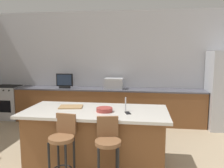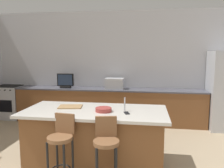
{
  "view_description": "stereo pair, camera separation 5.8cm",
  "coord_description": "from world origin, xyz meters",
  "px_view_note": "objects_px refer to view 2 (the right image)",
  "views": [
    {
      "loc": [
        0.84,
        -1.67,
        1.83
      ],
      "look_at": [
        0.21,
        2.87,
        1.21
      ],
      "focal_mm": 36.4,
      "sensor_mm": 36.0,
      "label": 1
    },
    {
      "loc": [
        0.9,
        -1.66,
        1.83
      ],
      "look_at": [
        0.21,
        2.87,
        1.21
      ],
      "focal_mm": 36.4,
      "sensor_mm": 36.0,
      "label": 2
    }
  ],
  "objects_px": {
    "kitchen_island": "(95,137)",
    "cutting_board": "(70,107)",
    "fruit_bowl": "(104,110)",
    "tv_monitor": "(65,81)",
    "microwave": "(115,84)",
    "tv_remote": "(100,110)",
    "bar_stool_left": "(61,144)",
    "cell_phone": "(127,113)",
    "range_oven": "(10,102)",
    "bar_stool_right": "(106,148)"
  },
  "relations": [
    {
      "from": "range_oven",
      "to": "cell_phone",
      "type": "bearing_deg",
      "value": -34.97
    },
    {
      "from": "cell_phone",
      "to": "tv_remote",
      "type": "height_order",
      "value": "tv_remote"
    },
    {
      "from": "microwave",
      "to": "tv_remote",
      "type": "height_order",
      "value": "microwave"
    },
    {
      "from": "bar_stool_left",
      "to": "bar_stool_right",
      "type": "relative_size",
      "value": 1.01
    },
    {
      "from": "range_oven",
      "to": "bar_stool_right",
      "type": "bearing_deg",
      "value": -42.3
    },
    {
      "from": "bar_stool_right",
      "to": "fruit_bowl",
      "type": "relative_size",
      "value": 3.94
    },
    {
      "from": "bar_stool_left",
      "to": "microwave",
      "type": "bearing_deg",
      "value": 92.04
    },
    {
      "from": "cutting_board",
      "to": "bar_stool_left",
      "type": "bearing_deg",
      "value": -80.56
    },
    {
      "from": "kitchen_island",
      "to": "tv_remote",
      "type": "xyz_separation_m",
      "value": [
        0.08,
        -0.01,
        0.47
      ]
    },
    {
      "from": "cell_phone",
      "to": "cutting_board",
      "type": "distance_m",
      "value": 1.0
    },
    {
      "from": "bar_stool_left",
      "to": "range_oven",
      "type": "bearing_deg",
      "value": 139.89
    },
    {
      "from": "kitchen_island",
      "to": "microwave",
      "type": "height_order",
      "value": "microwave"
    },
    {
      "from": "cutting_board",
      "to": "fruit_bowl",
      "type": "bearing_deg",
      "value": -18.47
    },
    {
      "from": "bar_stool_left",
      "to": "cell_phone",
      "type": "xyz_separation_m",
      "value": [
        0.85,
        0.52,
        0.33
      ]
    },
    {
      "from": "fruit_bowl",
      "to": "cutting_board",
      "type": "distance_m",
      "value": 0.64
    },
    {
      "from": "cell_phone",
      "to": "bar_stool_right",
      "type": "bearing_deg",
      "value": -129.55
    },
    {
      "from": "microwave",
      "to": "bar_stool_left",
      "type": "xyz_separation_m",
      "value": [
        -0.31,
        -3.01,
        -0.44
      ]
    },
    {
      "from": "range_oven",
      "to": "fruit_bowl",
      "type": "xyz_separation_m",
      "value": [
        3.18,
        -2.44,
        0.5
      ]
    },
    {
      "from": "range_oven",
      "to": "microwave",
      "type": "relative_size",
      "value": 1.94
    },
    {
      "from": "tv_monitor",
      "to": "tv_remote",
      "type": "distance_m",
      "value": 2.72
    },
    {
      "from": "cell_phone",
      "to": "range_oven",
      "type": "bearing_deg",
      "value": 127.1
    },
    {
      "from": "fruit_bowl",
      "to": "tv_remote",
      "type": "xyz_separation_m",
      "value": [
        -0.07,
        0.07,
        -0.02
      ]
    },
    {
      "from": "kitchen_island",
      "to": "tv_monitor",
      "type": "xyz_separation_m",
      "value": [
        -1.34,
        2.31,
        0.61
      ]
    },
    {
      "from": "range_oven",
      "to": "tv_monitor",
      "type": "xyz_separation_m",
      "value": [
        1.69,
        -0.05,
        0.63
      ]
    },
    {
      "from": "cell_phone",
      "to": "tv_remote",
      "type": "xyz_separation_m",
      "value": [
        -0.44,
        0.11,
        0.01
      ]
    },
    {
      "from": "microwave",
      "to": "cell_phone",
      "type": "xyz_separation_m",
      "value": [
        0.54,
        -2.48,
        -0.11
      ]
    },
    {
      "from": "tv_monitor",
      "to": "tv_remote",
      "type": "height_order",
      "value": "tv_monitor"
    },
    {
      "from": "fruit_bowl",
      "to": "kitchen_island",
      "type": "bearing_deg",
      "value": 152.76
    },
    {
      "from": "tv_monitor",
      "to": "tv_remote",
      "type": "xyz_separation_m",
      "value": [
        1.42,
        -2.32,
        -0.15
      ]
    },
    {
      "from": "cutting_board",
      "to": "tv_monitor",
      "type": "bearing_deg",
      "value": 112.08
    },
    {
      "from": "bar_stool_left",
      "to": "kitchen_island",
      "type": "bearing_deg",
      "value": 71.32
    },
    {
      "from": "kitchen_island",
      "to": "cutting_board",
      "type": "relative_size",
      "value": 5.98
    },
    {
      "from": "microwave",
      "to": "tv_remote",
      "type": "distance_m",
      "value": 2.37
    },
    {
      "from": "bar_stool_right",
      "to": "tv_remote",
      "type": "xyz_separation_m",
      "value": [
        -0.22,
        0.66,
        0.34
      ]
    },
    {
      "from": "bar_stool_left",
      "to": "fruit_bowl",
      "type": "xyz_separation_m",
      "value": [
        0.48,
        0.57,
        0.36
      ]
    },
    {
      "from": "range_oven",
      "to": "tv_monitor",
      "type": "relative_size",
      "value": 2.08
    },
    {
      "from": "range_oven",
      "to": "cutting_board",
      "type": "height_order",
      "value": "cutting_board"
    },
    {
      "from": "fruit_bowl",
      "to": "cell_phone",
      "type": "bearing_deg",
      "value": -7.05
    },
    {
      "from": "microwave",
      "to": "bar_stool_left",
      "type": "bearing_deg",
      "value": -95.87
    },
    {
      "from": "bar_stool_right",
      "to": "bar_stool_left",
      "type": "bearing_deg",
      "value": 166.65
    },
    {
      "from": "cutting_board",
      "to": "tv_remote",
      "type": "bearing_deg",
      "value": -14.02
    },
    {
      "from": "fruit_bowl",
      "to": "cell_phone",
      "type": "distance_m",
      "value": 0.37
    },
    {
      "from": "microwave",
      "to": "cutting_board",
      "type": "bearing_deg",
      "value": -101.07
    },
    {
      "from": "range_oven",
      "to": "tv_remote",
      "type": "distance_m",
      "value": 3.94
    },
    {
      "from": "kitchen_island",
      "to": "cell_phone",
      "type": "xyz_separation_m",
      "value": [
        0.52,
        -0.13,
        0.46
      ]
    },
    {
      "from": "tv_monitor",
      "to": "cell_phone",
      "type": "xyz_separation_m",
      "value": [
        1.86,
        -2.43,
        -0.15
      ]
    },
    {
      "from": "microwave",
      "to": "bar_stool_left",
      "type": "distance_m",
      "value": 3.05
    },
    {
      "from": "tv_monitor",
      "to": "cell_phone",
      "type": "bearing_deg",
      "value": -52.6
    },
    {
      "from": "tv_monitor",
      "to": "bar_stool_right",
      "type": "bearing_deg",
      "value": -61.16
    },
    {
      "from": "kitchen_island",
      "to": "tv_monitor",
      "type": "distance_m",
      "value": 2.73
    }
  ]
}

